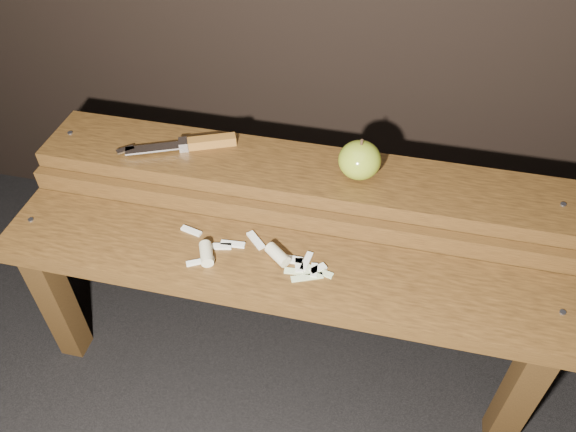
% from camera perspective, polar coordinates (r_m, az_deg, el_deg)
% --- Properties ---
extents(ground, '(60.00, 60.00, 0.00)m').
position_cam_1_polar(ground, '(1.53, -0.52, -13.77)').
color(ground, black).
extents(bench_front_tier, '(1.20, 0.20, 0.42)m').
position_cam_1_polar(bench_front_tier, '(1.20, -1.30, -7.24)').
color(bench_front_tier, '#35210D').
rests_on(bench_front_tier, ground).
extents(bench_rear_tier, '(1.20, 0.21, 0.50)m').
position_cam_1_polar(bench_rear_tier, '(1.31, 1.03, 2.02)').
color(bench_rear_tier, '#35210D').
rests_on(bench_rear_tier, ground).
extents(apple, '(0.09, 0.09, 0.10)m').
position_cam_1_polar(apple, '(1.22, 7.29, 5.66)').
color(apple, olive).
rests_on(apple, bench_rear_tier).
extents(knife, '(0.26, 0.13, 0.02)m').
position_cam_1_polar(knife, '(1.32, -9.26, 7.30)').
color(knife, brown).
rests_on(knife, bench_rear_tier).
extents(apple_scraps, '(0.35, 0.13, 0.03)m').
position_cam_1_polar(apple_scraps, '(1.16, -3.48, -4.05)').
color(apple_scraps, beige).
rests_on(apple_scraps, bench_front_tier).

